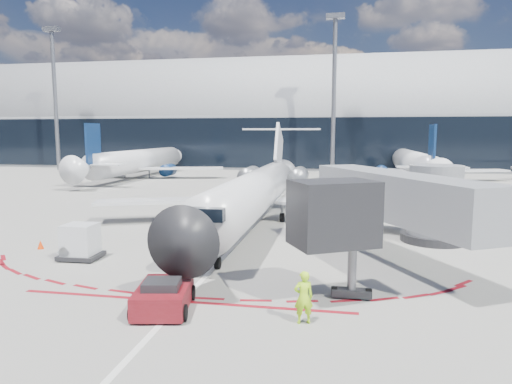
% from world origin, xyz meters
% --- Properties ---
extents(ground, '(260.00, 260.00, 0.00)m').
position_xyz_m(ground, '(0.00, 0.00, 0.00)').
color(ground, slate).
rests_on(ground, ground).
extents(apron_centerline, '(0.25, 40.00, 0.01)m').
position_xyz_m(apron_centerline, '(0.00, 2.00, 0.01)').
color(apron_centerline, silver).
rests_on(apron_centerline, ground).
extents(apron_stop_bar, '(14.00, 0.25, 0.01)m').
position_xyz_m(apron_stop_bar, '(0.00, -11.50, 0.01)').
color(apron_stop_bar, maroon).
rests_on(apron_stop_bar, ground).
extents(terminal_building, '(150.00, 24.15, 24.00)m').
position_xyz_m(terminal_building, '(0.00, 64.97, 8.52)').
color(terminal_building, '#999C9F').
rests_on(terminal_building, ground).
extents(jet_bridge, '(10.03, 15.20, 4.90)m').
position_xyz_m(jet_bridge, '(9.79, -3.01, 3.01)').
color(jet_bridge, gray).
rests_on(jet_bridge, ground).
extents(light_mast_west, '(0.70, 0.70, 25.00)m').
position_xyz_m(light_mast_west, '(-45.00, 48.00, 12.50)').
color(light_mast_west, slate).
rests_on(light_mast_west, ground).
extents(light_mast_centre, '(0.70, 0.70, 25.00)m').
position_xyz_m(light_mast_centre, '(5.00, 48.00, 12.50)').
color(light_mast_centre, slate).
rests_on(light_mast_centre, ground).
extents(regional_jet, '(25.25, 31.14, 7.80)m').
position_xyz_m(regional_jet, '(0.26, 4.42, 2.60)').
color(regional_jet, silver).
rests_on(regional_jet, ground).
extents(pushback_tug, '(2.54, 4.98, 1.27)m').
position_xyz_m(pushback_tug, '(-0.38, -12.46, 0.56)').
color(pushback_tug, '#5A0C11').
rests_on(pushback_tug, ground).
extents(ramp_worker, '(0.81, 0.66, 1.93)m').
position_xyz_m(ramp_worker, '(4.99, -12.72, 0.96)').
color(ramp_worker, '#B7FF1A').
rests_on(ramp_worker, ground).
extents(uld_container, '(2.09, 1.80, 1.92)m').
position_xyz_m(uld_container, '(-7.47, -6.49, 0.95)').
color(uld_container, black).
rests_on(uld_container, ground).
extents(safety_cone_left, '(0.37, 0.37, 0.52)m').
position_xyz_m(safety_cone_left, '(-11.04, -4.93, 0.26)').
color(safety_cone_left, '#E43504').
rests_on(safety_cone_left, ground).
extents(bg_airliner_0, '(30.79, 32.60, 9.96)m').
position_xyz_m(bg_airliner_0, '(-24.08, 37.15, 4.98)').
color(bg_airliner_0, silver).
rests_on(bg_airliner_0, ground).
extents(bg_airliner_1, '(30.08, 31.85, 9.73)m').
position_xyz_m(bg_airliner_1, '(16.73, 40.65, 4.87)').
color(bg_airliner_1, silver).
rests_on(bg_airliner_1, ground).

